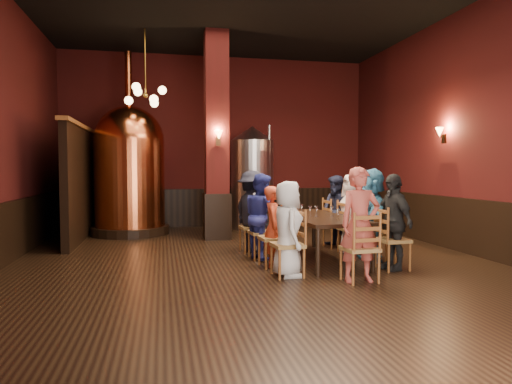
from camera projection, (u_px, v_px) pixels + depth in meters
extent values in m
plane|color=black|center=(256.00, 264.00, 7.39)|extent=(10.00, 10.00, 0.00)
cube|color=#420E0E|center=(218.00, 142.00, 12.16)|extent=(8.00, 0.02, 4.50)
cube|color=#420E0E|center=(448.00, 34.00, 2.38)|extent=(8.00, 0.02, 4.50)
cube|color=#420E0E|center=(477.00, 129.00, 8.07)|extent=(0.02, 10.00, 4.50)
cube|color=black|center=(472.00, 227.00, 8.16)|extent=(0.08, 9.90, 1.00)
cube|color=black|center=(219.00, 207.00, 12.21)|extent=(7.90, 0.08, 1.00)
cube|color=#420E0E|center=(217.00, 136.00, 9.95)|extent=(0.58, 0.58, 4.50)
cube|color=black|center=(80.00, 184.00, 9.81)|extent=(0.22, 3.50, 2.40)
cube|color=black|center=(316.00, 217.00, 7.69)|extent=(1.15, 2.46, 0.06)
cylinder|color=black|center=(318.00, 253.00, 6.50)|extent=(0.07, 0.07, 0.69)
cylinder|color=black|center=(373.00, 250.00, 6.73)|extent=(0.07, 0.07, 0.69)
cylinder|color=black|center=(271.00, 231.00, 8.69)|extent=(0.07, 0.07, 0.69)
cylinder|color=black|center=(314.00, 230.00, 8.92)|extent=(0.07, 0.07, 0.69)
imported|color=silver|center=(288.00, 229.00, 6.51)|extent=(0.46, 0.68, 1.37)
imported|color=red|center=(274.00, 227.00, 7.15)|extent=(0.43, 0.53, 1.27)
imported|color=navy|center=(262.00, 216.00, 7.78)|extent=(0.50, 0.77, 1.46)
imported|color=black|center=(252.00, 211.00, 8.43)|extent=(0.85, 1.10, 1.51)
imported|color=black|center=(393.00, 222.00, 6.95)|extent=(0.45, 0.89, 1.47)
imported|color=#2E678B|center=(371.00, 215.00, 7.59)|extent=(0.68, 1.49, 1.55)
imported|color=beige|center=(352.00, 214.00, 8.23)|extent=(0.47, 0.71, 1.44)
imported|color=#191D33|center=(336.00, 211.00, 8.88)|extent=(0.52, 0.75, 1.41)
imported|color=#A84338|center=(360.00, 225.00, 6.19)|extent=(0.57, 0.38, 1.57)
cylinder|color=black|center=(131.00, 230.00, 10.72)|extent=(1.79, 1.79, 0.20)
cylinder|color=#D25F30|center=(130.00, 183.00, 10.66)|extent=(1.63, 1.63, 1.99)
sphere|color=#D25F30|center=(129.00, 141.00, 10.61)|extent=(1.60, 1.60, 1.60)
cylinder|color=#D25F30|center=(128.00, 80.00, 10.54)|extent=(0.16, 0.16, 1.30)
cylinder|color=#B2B2B7|center=(252.00, 185.00, 11.56)|extent=(1.12, 1.12, 2.25)
cone|color=#B2B2B7|center=(252.00, 133.00, 11.49)|extent=(1.08, 1.08, 0.36)
cylinder|color=#B2B2B7|center=(269.00, 176.00, 11.27)|extent=(0.07, 0.07, 2.52)
cylinder|color=white|center=(287.00, 206.00, 8.60)|extent=(0.10, 0.10, 0.18)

